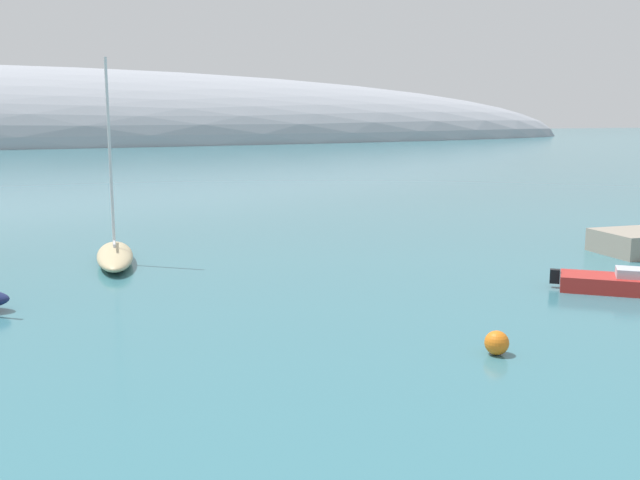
{
  "coord_description": "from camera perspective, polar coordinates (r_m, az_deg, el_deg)",
  "views": [
    {
      "loc": [
        -16.39,
        -3.42,
        7.91
      ],
      "look_at": [
        -3.49,
        26.75,
        2.19
      ],
      "focal_mm": 40.97,
      "sensor_mm": 36.0,
      "label": 1
    }
  ],
  "objects": [
    {
      "name": "sailboat_sand_mid_mooring",
      "position": [
        40.14,
        -15.73,
        -1.07
      ],
      "size": [
        2.81,
        7.69,
        10.72
      ],
      "rotation": [
        0.0,
        0.0,
        4.58
      ],
      "color": "#C6B284",
      "rests_on": "water"
    },
    {
      "name": "motorboat_red_alongside_breakwater",
      "position": [
        35.3,
        21.86,
        -3.12
      ],
      "size": [
        4.61,
        4.37,
        1.11
      ],
      "rotation": [
        0.0,
        0.0,
        5.57
      ],
      "color": "red",
      "rests_on": "water"
    },
    {
      "name": "mooring_buoy_orange",
      "position": [
        25.09,
        13.64,
        -7.81
      ],
      "size": [
        0.81,
        0.81,
        0.81
      ],
      "primitive_type": "sphere",
      "color": "orange",
      "rests_on": "water"
    }
  ]
}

